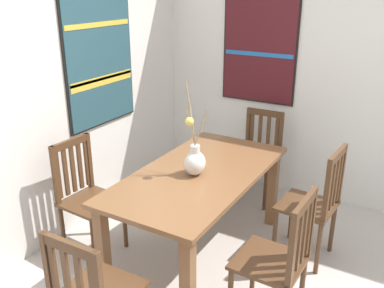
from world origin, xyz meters
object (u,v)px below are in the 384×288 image
(chair_0, at_px, (258,154))
(chair_4, at_px, (315,203))
(centerpiece_vase, at_px, (195,160))
(chair_1, at_px, (86,195))
(dining_table, at_px, (199,185))
(painting_on_side_wall, at_px, (259,51))
(chair_2, at_px, (279,259))
(painting_on_back_wall, at_px, (99,50))

(chair_0, distance_m, chair_4, 1.11)
(centerpiece_vase, xyz_separation_m, chair_1, (-0.33, 0.84, -0.37))
(centerpiece_vase, bearing_deg, chair_1, 111.59)
(dining_table, xyz_separation_m, chair_4, (0.42, -0.82, -0.13))
(centerpiece_vase, height_order, chair_4, centerpiece_vase)
(centerpiece_vase, relative_size, chair_4, 0.74)
(dining_table, bearing_deg, chair_1, 115.01)
(chair_1, bearing_deg, chair_4, -63.88)
(dining_table, distance_m, painting_on_side_wall, 1.75)
(chair_1, xyz_separation_m, chair_4, (0.82, -1.67, -0.00))
(chair_0, distance_m, chair_2, 1.80)
(chair_2, xyz_separation_m, chair_4, (0.84, -0.00, 0.00))
(centerpiece_vase, distance_m, chair_0, 1.32)
(chair_0, distance_m, chair_1, 1.82)
(chair_4, bearing_deg, centerpiece_vase, 120.41)
(chair_4, distance_m, painting_on_side_wall, 1.76)
(dining_table, xyz_separation_m, chair_1, (-0.40, 0.85, -0.13))
(painting_on_back_wall, height_order, painting_on_side_wall, painting_on_back_wall)
(centerpiece_vase, xyz_separation_m, chair_2, (-0.36, -0.82, -0.37))
(chair_4, height_order, painting_on_side_wall, painting_on_side_wall)
(chair_4, bearing_deg, painting_on_back_wall, 94.20)
(chair_0, height_order, painting_on_back_wall, painting_on_back_wall)
(chair_4, bearing_deg, painting_on_side_wall, 41.22)
(chair_4, bearing_deg, chair_1, 116.12)
(chair_1, xyz_separation_m, painting_on_back_wall, (0.67, 0.35, 1.06))
(centerpiece_vase, xyz_separation_m, painting_on_back_wall, (0.34, 1.19, 0.69))
(chair_2, bearing_deg, chair_4, -0.20)
(chair_1, height_order, chair_2, chair_2)
(chair_0, height_order, chair_4, chair_4)
(centerpiece_vase, bearing_deg, chair_4, -59.59)
(dining_table, distance_m, chair_1, 0.94)
(centerpiece_vase, distance_m, painting_on_back_wall, 1.42)
(centerpiece_vase, height_order, chair_2, centerpiece_vase)
(chair_2, height_order, painting_on_side_wall, painting_on_side_wall)
(chair_1, relative_size, chair_4, 0.99)
(painting_on_side_wall, bearing_deg, chair_4, -138.78)
(dining_table, height_order, centerpiece_vase, centerpiece_vase)
(dining_table, relative_size, chair_4, 1.73)
(centerpiece_vase, bearing_deg, painting_on_side_wall, 5.18)
(chair_0, height_order, chair_2, chair_2)
(centerpiece_vase, distance_m, painting_on_side_wall, 1.71)
(chair_0, relative_size, chair_4, 0.94)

